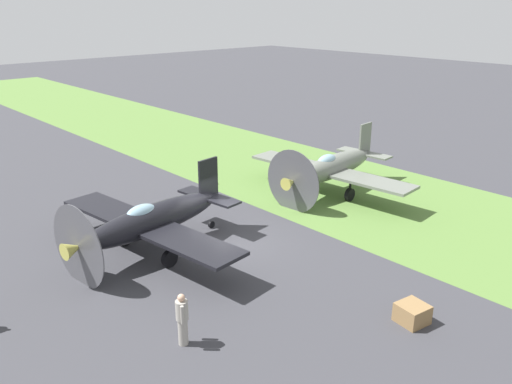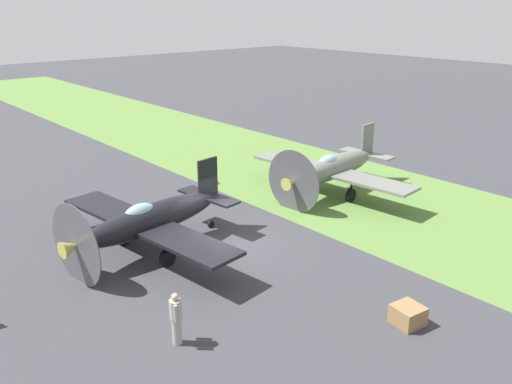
# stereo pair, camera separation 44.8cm
# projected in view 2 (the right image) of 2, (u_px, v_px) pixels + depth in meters

# --- Properties ---
(ground_plane) EXTENTS (160.00, 160.00, 0.00)m
(ground_plane) POSITION_uv_depth(u_px,v_px,m) (225.00, 240.00, 23.01)
(ground_plane) COLOR #38383D
(grass_verge) EXTENTS (120.00, 11.00, 0.01)m
(grass_verge) POSITION_uv_depth(u_px,v_px,m) (356.00, 193.00, 28.70)
(grass_verge) COLOR #567A38
(grass_verge) RESTS_ON ground
(airplane_lead) EXTENTS (9.84, 7.81, 3.49)m
(airplane_lead) POSITION_uv_depth(u_px,v_px,m) (150.00, 219.00, 21.41)
(airplane_lead) COLOR black
(airplane_lead) RESTS_ON ground
(airplane_wingman) EXTENTS (9.82, 7.77, 3.49)m
(airplane_wingman) POSITION_uv_depth(u_px,v_px,m) (333.00, 168.00, 28.17)
(airplane_wingman) COLOR slate
(airplane_wingman) RESTS_ON ground
(ground_crew_mechanic) EXTENTS (0.55, 0.39, 1.73)m
(ground_crew_mechanic) POSITION_uv_depth(u_px,v_px,m) (176.00, 317.00, 15.70)
(ground_crew_mechanic) COLOR #9E998E
(ground_crew_mechanic) RESTS_ON ground
(supply_crate) EXTENTS (1.03, 1.03, 0.64)m
(supply_crate) POSITION_uv_depth(u_px,v_px,m) (408.00, 315.00, 16.87)
(supply_crate) COLOR olive
(supply_crate) RESTS_ON ground
(runway_marker_cone) EXTENTS (0.36, 0.36, 0.44)m
(runway_marker_cone) POSITION_uv_depth(u_px,v_px,m) (216.00, 180.00, 30.05)
(runway_marker_cone) COLOR orange
(runway_marker_cone) RESTS_ON ground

